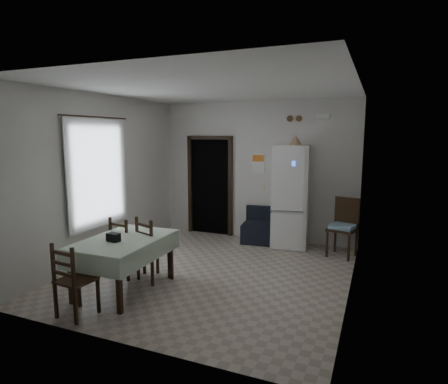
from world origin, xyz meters
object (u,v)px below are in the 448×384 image
Objects in this scene: navy_seat at (257,225)px; dining_chair_far_left at (128,246)px; fridge at (291,197)px; dining_table at (125,264)px; corner_chair at (342,228)px; dining_chair_near_head at (76,279)px; dining_chair_far_right at (155,248)px.

dining_chair_far_left reaches higher than navy_seat.
dining_table is at bearing -126.81° from fridge.
fridge is 2.11× the size of dining_chair_far_left.
fridge is 2.76× the size of navy_seat.
corner_chair is 1.13× the size of dining_chair_near_head.
dining_chair_far_right reaches higher than navy_seat.
fridge is 1.15m from corner_chair.
corner_chair is (1.69, -0.27, 0.17)m from navy_seat.
dining_table reaches higher than navy_seat.
dining_table is at bearing -115.22° from navy_seat.
dining_table is (-1.71, -3.01, -0.62)m from fridge.
dining_chair_near_head is at bearing -112.11° from navy_seat.
dining_chair_near_head is (-1.09, -3.87, 0.11)m from navy_seat.
dining_chair_far_left is (-1.34, -2.53, 0.11)m from navy_seat.
dining_chair_far_left is at bearing -128.56° from corner_chair.
fridge is at bearing -108.85° from dining_chair_near_head.
dining_chair_far_left is (-0.31, 0.49, 0.10)m from dining_table.
dining_chair_near_head is (-2.78, -3.60, -0.06)m from corner_chair.
corner_chair reaches higher than dining_table.
corner_chair reaches higher than navy_seat.
navy_seat is at bearing -87.78° from dining_chair_far_right.
fridge is at bearing 179.88° from corner_chair.
navy_seat is at bearing 172.74° from fridge.
corner_chair is (1.01, -0.27, -0.47)m from fridge.
dining_chair_far_left is 1.37m from dining_chair_near_head.
navy_seat is 4.02m from dining_chair_near_head.
dining_chair_far_right is 1.05× the size of dining_chair_near_head.
dining_table is (-2.72, -2.75, -0.15)m from corner_chair.
fridge is 2.99m from dining_chair_far_right.
navy_seat is at bearing 70.07° from dining_table.
dining_chair_near_head is at bearing -112.98° from corner_chair.
dining_chair_far_left is (-2.02, -2.53, -0.53)m from fridge.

